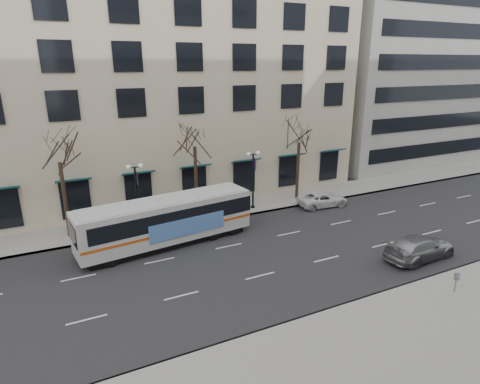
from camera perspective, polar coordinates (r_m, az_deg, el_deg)
ground at (r=26.78m, az=0.48°, el=-9.63°), size 160.00×160.00×0.00m
sidewalk_far at (r=36.18m, az=1.24°, el=-1.94°), size 80.00×4.00×0.15m
building_hotel at (r=43.10m, az=-15.12°, el=16.87°), size 40.00×20.00×24.00m
building_office at (r=60.18m, az=20.77°, el=21.78°), size 25.00×20.00×35.00m
tree_far_left at (r=30.58m, az=-24.50°, el=5.60°), size 3.60×3.60×8.34m
tree_far_mid at (r=32.32m, az=-6.51°, el=8.07°), size 3.60×3.60×8.55m
tree_far_right at (r=36.90m, az=8.46°, el=8.46°), size 3.60×3.60×8.06m
lamp_post_left at (r=31.42m, az=-14.47°, el=-0.14°), size 1.22×0.45×5.21m
lamp_post_right at (r=34.63m, az=1.89°, el=2.12°), size 1.22×0.45×5.21m
city_bus at (r=28.73m, az=-10.29°, el=-3.90°), size 12.66×4.19×3.37m
silver_car at (r=29.21m, az=24.20°, el=-7.19°), size 5.41×2.42×1.54m
white_pickup at (r=36.87m, az=11.66°, el=-1.02°), size 4.75×2.52×1.27m
pay_station at (r=25.77m, az=28.44°, el=-10.69°), size 0.28×0.22×1.16m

